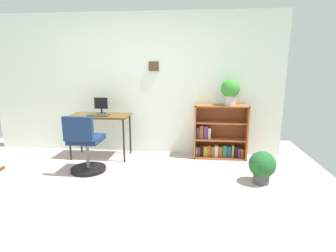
{
  "coord_description": "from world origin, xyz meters",
  "views": [
    {
      "loc": [
        1.11,
        -2.53,
        1.56
      ],
      "look_at": [
        0.71,
        1.33,
        0.67
      ],
      "focal_mm": 28.38,
      "sensor_mm": 36.0,
      "label": 1
    }
  ],
  "objects_px": {
    "keyboard": "(98,115)",
    "bookshelf_low": "(219,135)",
    "monitor": "(101,106)",
    "potted_plant_floor": "(262,166)",
    "potted_plant_on_shelf": "(230,90)",
    "desk": "(100,119)",
    "office_chair": "(85,148)"
  },
  "relations": [
    {
      "from": "office_chair",
      "to": "potted_plant_floor",
      "type": "relative_size",
      "value": 1.98
    },
    {
      "from": "keyboard",
      "to": "office_chair",
      "type": "distance_m",
      "value": 0.71
    },
    {
      "from": "desk",
      "to": "office_chair",
      "type": "height_order",
      "value": "office_chair"
    },
    {
      "from": "office_chair",
      "to": "potted_plant_on_shelf",
      "type": "distance_m",
      "value": 2.45
    },
    {
      "from": "bookshelf_low",
      "to": "potted_plant_on_shelf",
      "type": "relative_size",
      "value": 2.14
    },
    {
      "from": "monitor",
      "to": "bookshelf_low",
      "type": "relative_size",
      "value": 0.3
    },
    {
      "from": "desk",
      "to": "monitor",
      "type": "bearing_deg",
      "value": 91.48
    },
    {
      "from": "monitor",
      "to": "potted_plant_on_shelf",
      "type": "distance_m",
      "value": 2.19
    },
    {
      "from": "monitor",
      "to": "potted_plant_floor",
      "type": "relative_size",
      "value": 0.63
    },
    {
      "from": "desk",
      "to": "monitor",
      "type": "xyz_separation_m",
      "value": [
        -0.0,
        0.1,
        0.2
      ]
    },
    {
      "from": "monitor",
      "to": "bookshelf_low",
      "type": "xyz_separation_m",
      "value": [
        2.02,
        0.1,
        -0.48
      ]
    },
    {
      "from": "desk",
      "to": "potted_plant_on_shelf",
      "type": "bearing_deg",
      "value": 4.07
    },
    {
      "from": "desk",
      "to": "keyboard",
      "type": "relative_size",
      "value": 2.85
    },
    {
      "from": "monitor",
      "to": "potted_plant_on_shelf",
      "type": "relative_size",
      "value": 0.65
    },
    {
      "from": "potted_plant_floor",
      "to": "potted_plant_on_shelf",
      "type": "bearing_deg",
      "value": 109.63
    },
    {
      "from": "keyboard",
      "to": "bookshelf_low",
      "type": "distance_m",
      "value": 2.06
    },
    {
      "from": "bookshelf_low",
      "to": "potted_plant_on_shelf",
      "type": "bearing_deg",
      "value": -19.8
    },
    {
      "from": "monitor",
      "to": "keyboard",
      "type": "xyz_separation_m",
      "value": [
        0.02,
        -0.21,
        -0.12
      ]
    },
    {
      "from": "desk",
      "to": "office_chair",
      "type": "relative_size",
      "value": 1.14
    },
    {
      "from": "desk",
      "to": "keyboard",
      "type": "xyz_separation_m",
      "value": [
        0.02,
        -0.1,
        0.08
      ]
    },
    {
      "from": "bookshelf_low",
      "to": "potted_plant_floor",
      "type": "relative_size",
      "value": 2.06
    },
    {
      "from": "bookshelf_low",
      "to": "office_chair",
      "type": "bearing_deg",
      "value": -155.56
    },
    {
      "from": "monitor",
      "to": "bookshelf_low",
      "type": "height_order",
      "value": "monitor"
    },
    {
      "from": "potted_plant_on_shelf",
      "to": "office_chair",
      "type": "bearing_deg",
      "value": -158.27
    },
    {
      "from": "bookshelf_low",
      "to": "potted_plant_on_shelf",
      "type": "xyz_separation_m",
      "value": [
        0.15,
        -0.05,
        0.76
      ]
    },
    {
      "from": "monitor",
      "to": "desk",
      "type": "bearing_deg",
      "value": -88.52
    },
    {
      "from": "keyboard",
      "to": "potted_plant_on_shelf",
      "type": "bearing_deg",
      "value": 6.83
    },
    {
      "from": "desk",
      "to": "bookshelf_low",
      "type": "bearing_deg",
      "value": 5.87
    },
    {
      "from": "keyboard",
      "to": "potted_plant_floor",
      "type": "distance_m",
      "value": 2.65
    },
    {
      "from": "keyboard",
      "to": "bookshelf_low",
      "type": "xyz_separation_m",
      "value": [
        2.0,
        0.31,
        -0.36
      ]
    },
    {
      "from": "bookshelf_low",
      "to": "potted_plant_on_shelf",
      "type": "height_order",
      "value": "potted_plant_on_shelf"
    },
    {
      "from": "monitor",
      "to": "potted_plant_on_shelf",
      "type": "bearing_deg",
      "value": 1.36
    }
  ]
}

